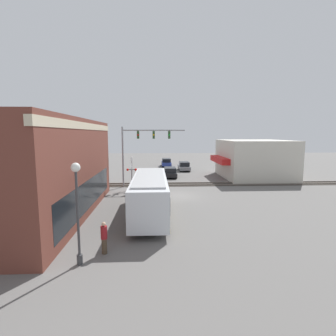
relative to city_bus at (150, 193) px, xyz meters
name	(u,v)px	position (x,y,z in m)	size (l,w,h in m)	color
ground_plane	(179,196)	(6.18, -2.80, -1.72)	(120.00, 120.00, 0.00)	#605E5B
brick_building	(30,168)	(0.26, 9.10, 2.00)	(17.73, 8.88, 7.43)	brown
shop_building	(254,159)	(17.25, -14.71, 0.98)	(10.34, 10.12, 5.40)	beige
city_bus	(150,193)	(0.00, 0.00, 0.00)	(10.65, 2.59, 3.12)	silver
traffic_signal_gantry	(141,143)	(11.17, 1.19, 3.57)	(0.42, 7.43, 7.14)	gray
crossing_signal	(132,170)	(9.49, 2.23, 0.58)	(1.41, 1.18, 3.81)	gray
streetlamp	(77,205)	(-7.71, 3.26, 1.25)	(0.44, 0.44, 4.98)	#38383A
rail_track_near	(174,184)	(12.18, -2.80, -1.69)	(2.60, 60.00, 0.15)	#332D28
parked_car_black	(170,173)	(18.01, -2.60, -1.05)	(4.58, 1.82, 1.44)	black
parked_car_grey	(184,167)	(24.69, -5.40, -1.01)	(4.47, 1.82, 1.53)	slate
parked_car_blue	(166,163)	(30.92, -2.60, -1.00)	(4.65, 1.82, 1.55)	navy
pedestrian_by_lamp	(104,238)	(-6.60, 2.28, -0.84)	(0.34, 0.34, 1.73)	#473828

